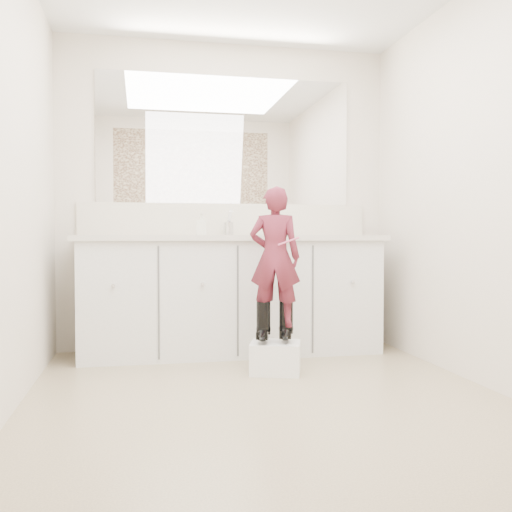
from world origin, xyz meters
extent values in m
plane|color=#7E6D53|center=(0.00, 0.00, 0.00)|extent=(3.00, 3.00, 0.00)
plane|color=beige|center=(0.00, 1.50, 1.20)|extent=(2.60, 0.00, 2.60)
plane|color=beige|center=(0.00, -1.50, 1.20)|extent=(2.60, 0.00, 2.60)
plane|color=beige|center=(-1.30, 0.00, 1.20)|extent=(0.00, 3.00, 3.00)
plane|color=beige|center=(1.30, 0.00, 1.20)|extent=(0.00, 3.00, 3.00)
cube|color=silver|center=(0.00, 1.23, 0.42)|extent=(2.20, 0.55, 0.85)
cube|color=beige|center=(0.00, 1.21, 0.87)|extent=(2.28, 0.58, 0.04)
cube|color=beige|center=(0.00, 1.49, 1.02)|extent=(2.28, 0.03, 0.25)
cube|color=white|center=(0.00, 1.49, 1.64)|extent=(2.00, 0.02, 1.00)
cylinder|color=silver|center=(0.00, 1.38, 0.94)|extent=(0.08, 0.08, 0.10)
imported|color=beige|center=(0.38, 1.26, 0.93)|extent=(0.11, 0.11, 0.08)
imported|color=beige|center=(-0.23, 1.23, 0.97)|extent=(0.08, 0.08, 0.16)
cube|color=white|center=(0.18, 0.55, 0.10)|extent=(0.38, 0.34, 0.20)
imported|color=#9D304F|center=(0.18, 0.57, 0.75)|extent=(0.38, 0.30, 0.90)
cylinder|color=#E45982|center=(0.25, 0.49, 0.85)|extent=(0.13, 0.05, 0.06)
camera|label=1|loc=(-0.67, -2.99, 0.88)|focal=40.00mm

